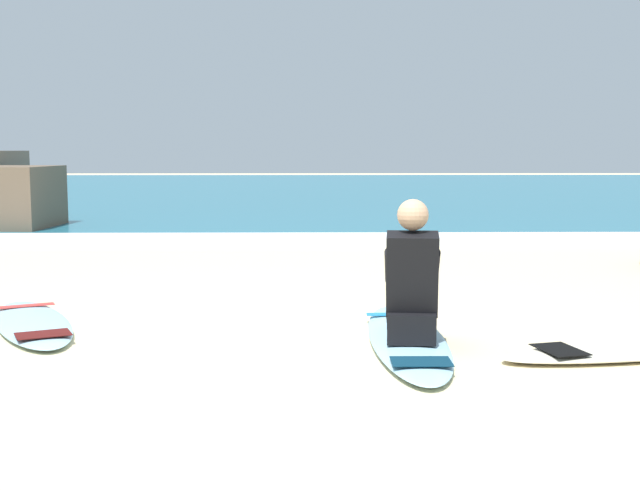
{
  "coord_description": "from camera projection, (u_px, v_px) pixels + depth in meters",
  "views": [
    {
      "loc": [
        0.47,
        -5.41,
        1.35
      ],
      "look_at": [
        0.59,
        1.43,
        0.55
      ],
      "focal_mm": 46.47,
      "sensor_mm": 36.0,
      "label": 1
    }
  ],
  "objects": [
    {
      "name": "ground_plane",
      "position": [
        236.0,
        352.0,
        5.52
      ],
      "size": [
        80.0,
        80.0,
        0.0
      ],
      "primitive_type": "plane",
      "color": "beige"
    },
    {
      "name": "sea",
      "position": [
        291.0,
        191.0,
        25.47
      ],
      "size": [
        80.0,
        28.0,
        0.1
      ],
      "primitive_type": "cube",
      "color": "teal",
      "rests_on": "ground"
    },
    {
      "name": "breaking_foam",
      "position": [
        273.0,
        239.0,
        11.87
      ],
      "size": [
        80.0,
        0.9,
        0.11
      ],
      "primitive_type": "cube",
      "color": "white",
      "rests_on": "ground"
    },
    {
      "name": "surfboard_main",
      "position": [
        407.0,
        339.0,
        5.76
      ],
      "size": [
        0.54,
        2.39,
        0.08
      ],
      "color": "#9ED1E5",
      "rests_on": "ground"
    },
    {
      "name": "surfer_seated",
      "position": [
        412.0,
        285.0,
        5.58
      ],
      "size": [
        0.42,
        0.73,
        0.95
      ],
      "color": "black",
      "rests_on": "surfboard_main"
    },
    {
      "name": "surfboard_spare_near",
      "position": [
        32.0,
        323.0,
        6.29
      ],
      "size": [
        1.28,
        1.96,
        0.08
      ],
      "color": "#9ED1E5",
      "rests_on": "ground"
    }
  ]
}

